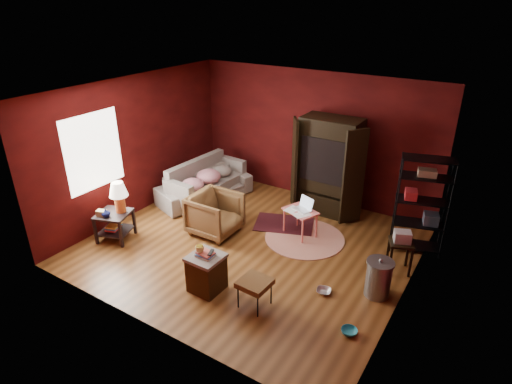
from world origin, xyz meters
TOP-DOWN VIEW (x-y plane):
  - room at (-0.04, -0.01)m, footprint 5.54×5.04m
  - sofa at (-1.92, 1.09)m, footprint 1.25×2.19m
  - armchair at (-0.82, 0.03)m, footprint 0.81×0.86m
  - pet_bowl_steel at (1.71, -0.54)m, footprint 0.23×0.11m
  - pet_bowl_turquoise at (2.36, -1.16)m, footprint 0.22×0.07m
  - vase at (-2.25, -1.31)m, footprint 0.20×0.21m
  - mug at (0.05, -1.46)m, footprint 0.15×0.12m
  - side_table at (-2.22, -1.08)m, footprint 0.72×0.72m
  - sofa_cushions at (-1.91, 1.10)m, footprint 0.88×1.96m
  - hamper at (0.13, -1.43)m, footprint 0.51×0.51m
  - footstool at (0.97, -1.36)m, footprint 0.45×0.45m
  - rug_round at (0.74, 0.75)m, footprint 1.85×1.85m
  - rug_oriental at (0.15, 1.01)m, footprint 1.34×1.12m
  - laptop_desk at (0.60, 0.83)m, footprint 0.72×0.63m
  - tv_armoire at (0.60, 1.99)m, footprint 1.59×0.83m
  - wire_shelving at (2.58, 1.46)m, footprint 0.93×0.60m
  - small_stand at (2.50, 0.66)m, footprint 0.49×0.49m
  - trash_can at (2.41, -0.15)m, footprint 0.50×0.50m

SIDE VIEW (x-z plane):
  - rug_round at x=0.74m, z-range 0.00..0.01m
  - rug_oriental at x=0.15m, z-range 0.01..0.02m
  - pet_bowl_turquoise at x=2.36m, z-range 0.00..0.22m
  - pet_bowl_steel at x=1.71m, z-range 0.00..0.22m
  - trash_can at x=2.41m, z-range -0.02..0.63m
  - hamper at x=0.13m, z-range -0.03..0.67m
  - footstool at x=0.97m, z-range 0.16..0.61m
  - sofa_cushions at x=-1.91m, z-range -0.01..0.79m
  - sofa at x=-1.92m, z-range 0.00..0.82m
  - armchair at x=-0.82m, z-range 0.00..0.88m
  - laptop_desk at x=0.60m, z-range 0.09..0.84m
  - small_stand at x=2.50m, z-range 0.18..0.93m
  - vase at x=-2.25m, z-range 0.54..0.69m
  - side_table at x=-2.22m, z-range 0.11..1.23m
  - mug at x=0.05m, z-range 0.68..0.81m
  - wire_shelving at x=2.58m, z-range 0.09..1.85m
  - tv_armoire at x=0.60m, z-range 0.04..2.06m
  - room at x=-0.04m, z-range -0.02..2.82m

